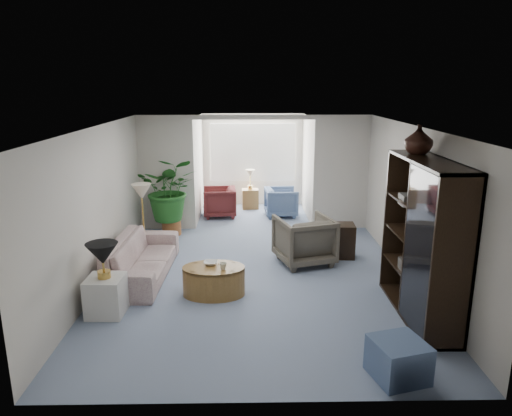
{
  "coord_description": "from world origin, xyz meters",
  "views": [
    {
      "loc": [
        -0.14,
        -7.16,
        3.13
      ],
      "look_at": [
        0.0,
        0.6,
        1.1
      ],
      "focal_mm": 33.33,
      "sensor_mm": 36.0,
      "label": 1
    }
  ],
  "objects_px": {
    "cabinet_urn": "(419,140)",
    "sunroom_chair_blue": "(281,202)",
    "table_lamp": "(102,254)",
    "entertainment_cabinet": "(423,240)",
    "coffee_table": "(214,281)",
    "coffee_bowl": "(211,263)",
    "plant_pot": "(172,227)",
    "sofa": "(141,258)",
    "framed_picture": "(418,181)",
    "sunroom_table": "(250,199)",
    "sunroom_chair_maroon": "(219,202)",
    "ottoman": "(398,360)",
    "floor_lamp": "(142,192)",
    "wingback_chair": "(304,240)",
    "coffee_cup": "(223,266)",
    "end_table": "(106,296)",
    "side_table_dark": "(340,240)"
  },
  "relations": [
    {
      "from": "table_lamp",
      "to": "entertainment_cabinet",
      "type": "height_order",
      "value": "entertainment_cabinet"
    },
    {
      "from": "side_table_dark",
      "to": "plant_pot",
      "type": "relative_size",
      "value": 1.57
    },
    {
      "from": "plant_pot",
      "to": "sunroom_chair_blue",
      "type": "bearing_deg",
      "value": 30.22
    },
    {
      "from": "framed_picture",
      "to": "table_lamp",
      "type": "xyz_separation_m",
      "value": [
        -4.58,
        -0.94,
        -0.81
      ]
    },
    {
      "from": "coffee_table",
      "to": "entertainment_cabinet",
      "type": "bearing_deg",
      "value": -13.36
    },
    {
      "from": "floor_lamp",
      "to": "ottoman",
      "type": "height_order",
      "value": "floor_lamp"
    },
    {
      "from": "end_table",
      "to": "plant_pot",
      "type": "relative_size",
      "value": 1.36
    },
    {
      "from": "cabinet_urn",
      "to": "sunroom_chair_blue",
      "type": "relative_size",
      "value": 0.53
    },
    {
      "from": "table_lamp",
      "to": "wingback_chair",
      "type": "relative_size",
      "value": 0.46
    },
    {
      "from": "coffee_cup",
      "to": "wingback_chair",
      "type": "height_order",
      "value": "wingback_chair"
    },
    {
      "from": "table_lamp",
      "to": "ottoman",
      "type": "bearing_deg",
      "value": -23.28
    },
    {
      "from": "side_table_dark",
      "to": "ottoman",
      "type": "height_order",
      "value": "side_table_dark"
    },
    {
      "from": "floor_lamp",
      "to": "plant_pot",
      "type": "xyz_separation_m",
      "value": [
        0.28,
        1.35,
        -1.09
      ]
    },
    {
      "from": "framed_picture",
      "to": "coffee_table",
      "type": "xyz_separation_m",
      "value": [
        -3.12,
        -0.33,
        -1.47
      ]
    },
    {
      "from": "coffee_cup",
      "to": "end_table",
      "type": "bearing_deg",
      "value": -162.52
    },
    {
      "from": "sunroom_chair_maroon",
      "to": "end_table",
      "type": "bearing_deg",
      "value": -18.44
    },
    {
      "from": "wingback_chair",
      "to": "plant_pot",
      "type": "distance_m",
      "value": 3.16
    },
    {
      "from": "coffee_table",
      "to": "sunroom_chair_blue",
      "type": "distance_m",
      "value": 4.65
    },
    {
      "from": "coffee_bowl",
      "to": "wingback_chair",
      "type": "distance_m",
      "value": 1.99
    },
    {
      "from": "entertainment_cabinet",
      "to": "ottoman",
      "type": "distance_m",
      "value": 1.87
    },
    {
      "from": "framed_picture",
      "to": "coffee_cup",
      "type": "xyz_separation_m",
      "value": [
        -2.97,
        -0.43,
        -1.2
      ]
    },
    {
      "from": "ottoman",
      "to": "sunroom_table",
      "type": "xyz_separation_m",
      "value": [
        -1.57,
        7.36,
        0.04
      ]
    },
    {
      "from": "coffee_bowl",
      "to": "plant_pot",
      "type": "xyz_separation_m",
      "value": [
        -1.06,
        2.92,
        -0.32
      ]
    },
    {
      "from": "floor_lamp",
      "to": "entertainment_cabinet",
      "type": "distance_m",
      "value": 4.89
    },
    {
      "from": "side_table_dark",
      "to": "coffee_table",
      "type": "bearing_deg",
      "value": -144.08
    },
    {
      "from": "framed_picture",
      "to": "end_table",
      "type": "relative_size",
      "value": 0.92
    },
    {
      "from": "wingback_chair",
      "to": "plant_pot",
      "type": "relative_size",
      "value": 2.37
    },
    {
      "from": "end_table",
      "to": "sunroom_table",
      "type": "xyz_separation_m",
      "value": [
        2.05,
        5.81,
        -0.02
      ]
    },
    {
      "from": "wingback_chair",
      "to": "side_table_dark",
      "type": "xyz_separation_m",
      "value": [
        0.7,
        0.3,
        -0.12
      ]
    },
    {
      "from": "ottoman",
      "to": "sunroom_table",
      "type": "height_order",
      "value": "sunroom_table"
    },
    {
      "from": "table_lamp",
      "to": "framed_picture",
      "type": "bearing_deg",
      "value": 11.54
    },
    {
      "from": "table_lamp",
      "to": "entertainment_cabinet",
      "type": "xyz_separation_m",
      "value": [
        4.35,
        -0.08,
        0.2
      ]
    },
    {
      "from": "coffee_cup",
      "to": "entertainment_cabinet",
      "type": "height_order",
      "value": "entertainment_cabinet"
    },
    {
      "from": "sofa",
      "to": "sunroom_chair_blue",
      "type": "relative_size",
      "value": 2.92
    },
    {
      "from": "table_lamp",
      "to": "sunroom_table",
      "type": "relative_size",
      "value": 0.87
    },
    {
      "from": "entertainment_cabinet",
      "to": "table_lamp",
      "type": "bearing_deg",
      "value": 178.94
    },
    {
      "from": "end_table",
      "to": "table_lamp",
      "type": "distance_m",
      "value": 0.62
    },
    {
      "from": "entertainment_cabinet",
      "to": "sunroom_table",
      "type": "distance_m",
      "value": 6.38
    },
    {
      "from": "table_lamp",
      "to": "side_table_dark",
      "type": "relative_size",
      "value": 0.7
    },
    {
      "from": "sofa",
      "to": "ottoman",
      "type": "distance_m",
      "value": 4.49
    },
    {
      "from": "table_lamp",
      "to": "coffee_bowl",
      "type": "height_order",
      "value": "table_lamp"
    },
    {
      "from": "coffee_table",
      "to": "coffee_bowl",
      "type": "height_order",
      "value": "coffee_bowl"
    },
    {
      "from": "coffee_table",
      "to": "coffee_bowl",
      "type": "relative_size",
      "value": 4.46
    },
    {
      "from": "cabinet_urn",
      "to": "sunroom_chair_blue",
      "type": "distance_m",
      "value": 5.3
    },
    {
      "from": "coffee_bowl",
      "to": "floor_lamp",
      "type": "bearing_deg",
      "value": 130.58
    },
    {
      "from": "end_table",
      "to": "framed_picture",
      "type": "bearing_deg",
      "value": 11.54
    },
    {
      "from": "table_lamp",
      "to": "coffee_table",
      "type": "distance_m",
      "value": 1.72
    },
    {
      "from": "side_table_dark",
      "to": "ottoman",
      "type": "relative_size",
      "value": 1.16
    },
    {
      "from": "sunroom_chair_maroon",
      "to": "ottoman",
      "type": "bearing_deg",
      "value": 15.31
    },
    {
      "from": "floor_lamp",
      "to": "ottoman",
      "type": "distance_m",
      "value": 5.33
    }
  ]
}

